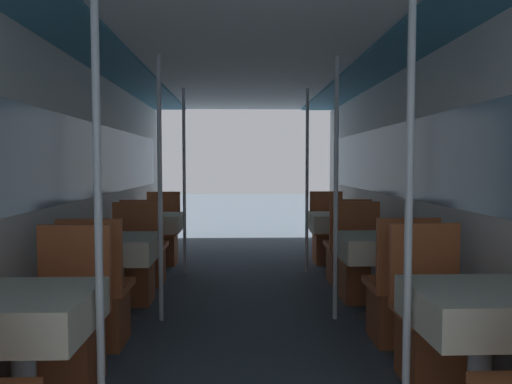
{
  "coord_description": "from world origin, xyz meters",
  "views": [
    {
      "loc": [
        -0.07,
        -1.48,
        1.31
      ],
      "look_at": [
        0.08,
        3.1,
        1.05
      ],
      "focal_mm": 35.0,
      "sensor_mm": 36.0,
      "label": 1
    }
  ],
  "objects_px": {
    "support_pole_right_1": "(336,189)",
    "chair_left_far_2": "(162,242)",
    "chair_left_far_0": "(66,339)",
    "chair_left_far_1": "(132,272)",
    "chair_right_far_2": "(328,241)",
    "dining_table_left_1": "(117,251)",
    "chair_right_far_1": "(361,271)",
    "chair_right_near_1": "(399,304)",
    "support_pole_right_2": "(307,181)",
    "support_pole_left_1": "(160,189)",
    "dining_table_right_0": "(481,314)",
    "chair_left_near_1": "(98,307)",
    "chair_right_far_0": "(434,335)",
    "dining_table_right_1": "(378,250)",
    "dining_table_left_0": "(22,319)",
    "support_pole_left_0": "(98,209)",
    "support_pole_right_0": "(409,208)",
    "chair_right_near_2": "(347,258)",
    "dining_table_left_2": "(154,225)",
    "support_pole_left_2": "(184,181)",
    "dining_table_right_2": "(337,224)",
    "chair_left_near_2": "(145,259)"
  },
  "relations": [
    {
      "from": "dining_table_left_1",
      "to": "chair_right_far_0",
      "type": "xyz_separation_m",
      "value": [
        2.19,
        -1.23,
        -0.3
      ]
    },
    {
      "from": "chair_right_far_0",
      "to": "support_pole_right_2",
      "type": "distance_m",
      "value": 3.15
    },
    {
      "from": "support_pole_left_2",
      "to": "chair_right_far_1",
      "type": "distance_m",
      "value": 2.34
    },
    {
      "from": "dining_table_right_0",
      "to": "chair_right_far_1",
      "type": "relative_size",
      "value": 0.76
    },
    {
      "from": "support_pole_right_2",
      "to": "dining_table_right_1",
      "type": "bearing_deg",
      "value": -78.64
    },
    {
      "from": "support_pole_left_0",
      "to": "chair_right_near_2",
      "type": "height_order",
      "value": "support_pole_left_0"
    },
    {
      "from": "chair_left_far_2",
      "to": "dining_table_left_1",
      "type": "bearing_deg",
      "value": 90.0
    },
    {
      "from": "chair_right_far_0",
      "to": "dining_table_right_1",
      "type": "distance_m",
      "value": 1.26
    },
    {
      "from": "chair_left_far_1",
      "to": "dining_table_left_2",
      "type": "relative_size",
      "value": 1.32
    },
    {
      "from": "support_pole_right_2",
      "to": "dining_table_left_0",
      "type": "bearing_deg",
      "value": -116.9
    },
    {
      "from": "chair_right_near_1",
      "to": "support_pole_right_1",
      "type": "distance_m",
      "value": 1.06
    },
    {
      "from": "chair_left_near_1",
      "to": "chair_right_far_1",
      "type": "relative_size",
      "value": 1.0
    },
    {
      "from": "chair_left_far_0",
      "to": "dining_table_left_2",
      "type": "distance_m",
      "value": 3.04
    },
    {
      "from": "dining_table_left_1",
      "to": "chair_right_far_2",
      "type": "distance_m",
      "value": 3.24
    },
    {
      "from": "support_pole_left_0",
      "to": "support_pole_right_1",
      "type": "distance_m",
      "value": 2.32
    },
    {
      "from": "chair_right_far_1",
      "to": "dining_table_left_1",
      "type": "bearing_deg",
      "value": 14.67
    },
    {
      "from": "dining_table_left_2",
      "to": "support_pole_right_0",
      "type": "distance_m",
      "value": 4.06
    },
    {
      "from": "support_pole_left_1",
      "to": "support_pole_right_0",
      "type": "bearing_deg",
      "value": -50.87
    },
    {
      "from": "support_pole_left_0",
      "to": "chair_right_near_2",
      "type": "distance_m",
      "value": 3.62
    },
    {
      "from": "chair_right_far_0",
      "to": "support_pole_right_0",
      "type": "height_order",
      "value": "support_pole_right_0"
    },
    {
      "from": "support_pole_left_1",
      "to": "support_pole_right_1",
      "type": "relative_size",
      "value": 1.0
    },
    {
      "from": "chair_left_near_1",
      "to": "dining_table_left_2",
      "type": "distance_m",
      "value": 2.39
    },
    {
      "from": "dining_table_left_1",
      "to": "chair_right_far_1",
      "type": "height_order",
      "value": "chair_right_far_1"
    },
    {
      "from": "chair_left_far_0",
      "to": "dining_table_right_0",
      "type": "relative_size",
      "value": 1.32
    },
    {
      "from": "chair_left_far_2",
      "to": "support_pole_right_2",
      "type": "xyz_separation_m",
      "value": [
        1.82,
        -0.57,
        0.81
      ]
    },
    {
      "from": "dining_table_left_1",
      "to": "chair_right_near_1",
      "type": "distance_m",
      "value": 2.28
    },
    {
      "from": "support_pole_right_1",
      "to": "chair_left_near_2",
      "type": "bearing_deg",
      "value": 146.1
    },
    {
      "from": "support_pole_right_2",
      "to": "chair_right_near_1",
      "type": "bearing_deg",
      "value": -81.33
    },
    {
      "from": "support_pole_left_1",
      "to": "dining_table_right_1",
      "type": "relative_size",
      "value": 3.1
    },
    {
      "from": "chair_left_far_1",
      "to": "support_pole_left_1",
      "type": "relative_size",
      "value": 0.43
    },
    {
      "from": "dining_table_right_1",
      "to": "support_pole_right_1",
      "type": "relative_size",
      "value": 0.32
    },
    {
      "from": "chair_right_far_0",
      "to": "dining_table_left_0",
      "type": "bearing_deg",
      "value": 14.67
    },
    {
      "from": "dining_table_left_2",
      "to": "chair_left_far_2",
      "type": "bearing_deg",
      "value": 90.0
    },
    {
      "from": "support_pole_left_0",
      "to": "chair_right_far_2",
      "type": "relative_size",
      "value": 2.35
    },
    {
      "from": "support_pole_left_2",
      "to": "support_pole_right_2",
      "type": "relative_size",
      "value": 1.0
    },
    {
      "from": "support_pole_left_0",
      "to": "support_pole_right_2",
      "type": "relative_size",
      "value": 1.0
    },
    {
      "from": "chair_left_far_0",
      "to": "support_pole_left_2",
      "type": "distance_m",
      "value": 3.15
    },
    {
      "from": "support_pole_left_2",
      "to": "chair_left_far_2",
      "type": "bearing_deg",
      "value": 122.28
    },
    {
      "from": "dining_table_right_2",
      "to": "chair_left_near_2",
      "type": "bearing_deg",
      "value": -165.33
    },
    {
      "from": "chair_left_near_1",
      "to": "chair_left_near_2",
      "type": "height_order",
      "value": "same"
    },
    {
      "from": "dining_table_left_0",
      "to": "dining_table_right_0",
      "type": "xyz_separation_m",
      "value": [
        2.19,
        0.0,
        0.0
      ]
    },
    {
      "from": "support_pole_right_1",
      "to": "chair_left_far_2",
      "type": "bearing_deg",
      "value": 127.58
    },
    {
      "from": "support_pole_left_0",
      "to": "chair_left_near_2",
      "type": "distance_m",
      "value": 3.15
    },
    {
      "from": "chair_left_far_1",
      "to": "support_pole_left_1",
      "type": "bearing_deg",
      "value": 122.28
    },
    {
      "from": "dining_table_left_0",
      "to": "dining_table_left_1",
      "type": "xyz_separation_m",
      "value": [
        0.0,
        1.8,
        0.0
      ]
    },
    {
      "from": "support_pole_right_1",
      "to": "chair_right_far_2",
      "type": "xyz_separation_m",
      "value": [
        0.36,
        2.37,
        -0.81
      ]
    },
    {
      "from": "chair_left_far_0",
      "to": "chair_left_far_1",
      "type": "height_order",
      "value": "same"
    },
    {
      "from": "chair_left_near_1",
      "to": "chair_left_far_1",
      "type": "height_order",
      "value": "same"
    },
    {
      "from": "chair_right_far_1",
      "to": "support_pole_right_2",
      "type": "xyz_separation_m",
      "value": [
        -0.36,
        1.23,
        0.81
      ]
    },
    {
      "from": "support_pole_right_1",
      "to": "chair_right_near_2",
      "type": "height_order",
      "value": "support_pole_right_1"
    }
  ]
}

